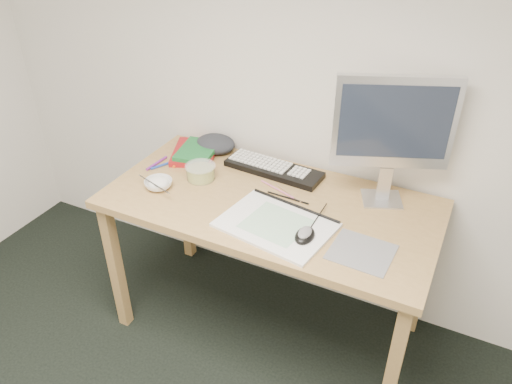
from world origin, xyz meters
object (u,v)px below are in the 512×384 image
Objects in this scene: desk at (270,217)px; keyboard at (274,169)px; monitor at (393,127)px; rice_bowl at (159,184)px; sketchpad at (276,225)px.

keyboard is at bearing 110.81° from desk.
desk is 0.26m from keyboard.
desk is at bearing -64.96° from keyboard.
keyboard is 0.60m from monitor.
desk is at bearing -174.87° from monitor.
keyboard is 0.53m from rice_bowl.
monitor is at bearing 2.91° from keyboard.
rice_bowl reaches higher than desk.
sketchpad reaches higher than desk.
monitor reaches higher than sketchpad.
keyboard is 3.74× the size of rice_bowl.
keyboard is (-0.09, 0.23, 0.10)m from desk.
keyboard reaches higher than desk.
monitor reaches higher than rice_bowl.
desk is at bearing 14.46° from rice_bowl.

